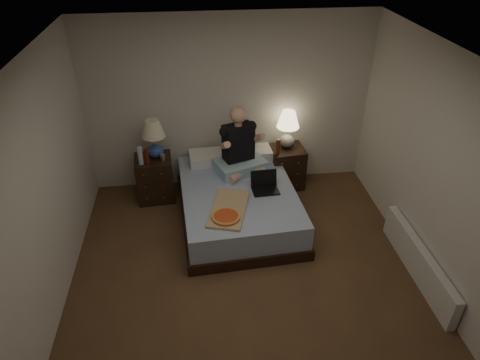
{
  "coord_description": "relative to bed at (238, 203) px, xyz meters",
  "views": [
    {
      "loc": [
        -0.48,
        -3.34,
        3.61
      ],
      "look_at": [
        0.0,
        0.9,
        0.85
      ],
      "focal_mm": 32.0,
      "sensor_mm": 36.0,
      "label": 1
    }
  ],
  "objects": [
    {
      "name": "floor",
      "position": [
        -0.01,
        -1.26,
        -0.24
      ],
      "size": [
        4.0,
        4.5,
        0.0
      ],
      "primitive_type": "cube",
      "color": "brown",
      "rests_on": "ground"
    },
    {
      "name": "ceiling",
      "position": [
        -0.01,
        -1.26,
        2.26
      ],
      "size": [
        4.0,
        4.5,
        0.0
      ],
      "primitive_type": "cube",
      "rotation": [
        3.14,
        0.0,
        0.0
      ],
      "color": "white",
      "rests_on": "ground"
    },
    {
      "name": "wall_back",
      "position": [
        -0.01,
        0.99,
        1.01
      ],
      "size": [
        4.0,
        0.0,
        2.5
      ],
      "primitive_type": "cube",
      "rotation": [
        1.57,
        0.0,
        0.0
      ],
      "color": "beige",
      "rests_on": "ground"
    },
    {
      "name": "wall_left",
      "position": [
        -2.01,
        -1.26,
        1.01
      ],
      "size": [
        0.0,
        4.5,
        2.5
      ],
      "primitive_type": "cube",
      "rotation": [
        1.57,
        0.0,
        1.57
      ],
      "color": "beige",
      "rests_on": "ground"
    },
    {
      "name": "wall_right",
      "position": [
        1.99,
        -1.26,
        1.01
      ],
      "size": [
        0.0,
        4.5,
        2.5
      ],
      "primitive_type": "cube",
      "rotation": [
        1.57,
        0.0,
        -1.57
      ],
      "color": "beige",
      "rests_on": "ground"
    },
    {
      "name": "bed",
      "position": [
        0.0,
        0.0,
        0.0
      ],
      "size": [
        1.57,
        2.02,
        0.48
      ],
      "primitive_type": "cube",
      "rotation": [
        0.0,
        0.0,
        0.06
      ],
      "color": "#5778AE",
      "rests_on": "floor"
    },
    {
      "name": "nightstand_left",
      "position": [
        -1.12,
        0.63,
        0.09
      ],
      "size": [
        0.54,
        0.49,
        0.65
      ],
      "primitive_type": "cube",
      "rotation": [
        0.0,
        0.0,
        0.08
      ],
      "color": "black",
      "rests_on": "floor"
    },
    {
      "name": "nightstand_right",
      "position": [
        0.8,
        0.73,
        0.07
      ],
      "size": [
        0.52,
        0.48,
        0.63
      ],
      "primitive_type": "cube",
      "rotation": [
        0.0,
        0.0,
        0.09
      ],
      "color": "black",
      "rests_on": "floor"
    },
    {
      "name": "lamp_left",
      "position": [
        -1.07,
        0.66,
        0.69
      ],
      "size": [
        0.38,
        0.38,
        0.56
      ],
      "primitive_type": null,
      "rotation": [
        0.0,
        0.0,
        0.22
      ],
      "color": "#284894",
      "rests_on": "nightstand_left"
    },
    {
      "name": "lamp_right",
      "position": [
        0.8,
        0.79,
        0.67
      ],
      "size": [
        0.36,
        0.36,
        0.56
      ],
      "primitive_type": null,
      "rotation": [
        0.0,
        0.0,
        -0.14
      ],
      "color": "gray",
      "rests_on": "nightstand_right"
    },
    {
      "name": "water_bottle",
      "position": [
        -1.26,
        0.49,
        0.54
      ],
      "size": [
        0.07,
        0.07,
        0.25
      ],
      "primitive_type": "cylinder",
      "color": "silver",
      "rests_on": "nightstand_left"
    },
    {
      "name": "soda_can",
      "position": [
        -0.97,
        0.54,
        0.46
      ],
      "size": [
        0.07,
        0.07,
        0.1
      ],
      "primitive_type": "cylinder",
      "color": "#ACACA7",
      "rests_on": "nightstand_left"
    },
    {
      "name": "beer_bottle_left",
      "position": [
        -1.17,
        0.48,
        0.53
      ],
      "size": [
        0.06,
        0.06,
        0.23
      ],
      "primitive_type": "cylinder",
      "color": "#56180C",
      "rests_on": "nightstand_left"
    },
    {
      "name": "beer_bottle_right",
      "position": [
        0.63,
        0.6,
        0.5
      ],
      "size": [
        0.06,
        0.06,
        0.23
      ],
      "primitive_type": "cylinder",
      "color": "#5B230D",
      "rests_on": "nightstand_right"
    },
    {
      "name": "person",
      "position": [
        0.08,
        0.45,
        0.71
      ],
      "size": [
        0.8,
        0.71,
        0.93
      ],
      "primitive_type": null,
      "rotation": [
        0.0,
        0.0,
        0.35
      ],
      "color": "black",
      "rests_on": "bed"
    },
    {
      "name": "laptop",
      "position": [
        0.35,
        -0.1,
        0.36
      ],
      "size": [
        0.36,
        0.3,
        0.24
      ],
      "primitive_type": null,
      "rotation": [
        0.0,
        0.0,
        0.06
      ],
      "color": "black",
      "rests_on": "bed"
    },
    {
      "name": "pizza_box",
      "position": [
        -0.21,
        -0.64,
        0.28
      ],
      "size": [
        0.59,
        0.84,
        0.08
      ],
      "primitive_type": null,
      "rotation": [
        0.0,
        0.0,
        -0.28
      ],
      "color": "tan",
      "rests_on": "bed"
    },
    {
      "name": "radiator",
      "position": [
        1.92,
        -1.29,
        -0.04
      ],
      "size": [
        0.1,
        1.6,
        0.4
      ],
      "primitive_type": "cube",
      "color": "silver",
      "rests_on": "floor"
    }
  ]
}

